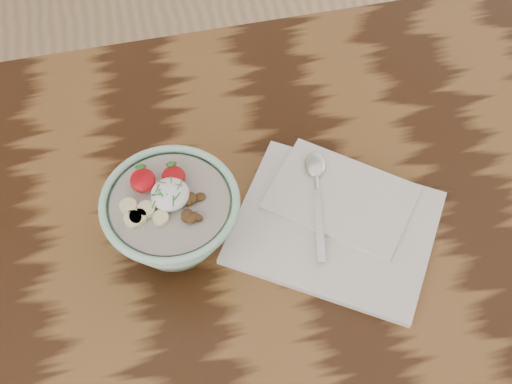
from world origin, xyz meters
The scene contains 4 objects.
table centered at (0.00, 0.00, 65.70)cm, with size 160.00×90.00×75.00cm.
breakfast_bowl centered at (-19.27, 7.86, 80.74)cm, with size 16.93×16.93×11.29cm.
napkin centered at (1.67, 5.85, 75.65)cm, with size 32.09×30.66×1.54cm.
spoon centered at (0.51, 12.03, 76.92)cm, with size 5.39×17.09×0.89cm.
Camera 1 is at (-19.05, -39.06, 155.58)cm, focal length 50.00 mm.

